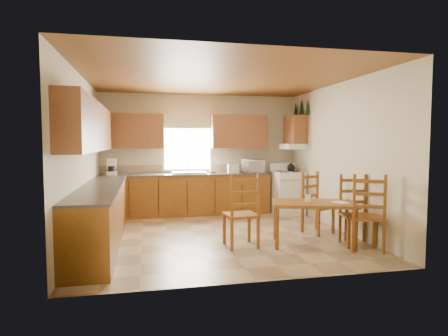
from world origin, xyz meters
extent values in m
plane|color=#9E835D|center=(0.00, 0.00, 0.00)|extent=(4.50, 4.50, 0.00)
plane|color=brown|center=(0.00, 0.00, 2.70)|extent=(4.50, 4.50, 0.00)
plane|color=beige|center=(-2.25, 0.00, 1.35)|extent=(4.50, 4.50, 0.00)
plane|color=beige|center=(2.25, 0.00, 1.35)|extent=(4.50, 4.50, 0.00)
plane|color=beige|center=(0.00, 2.25, 1.35)|extent=(4.50, 4.50, 0.00)
plane|color=beige|center=(0.00, -2.25, 1.35)|extent=(4.50, 4.50, 0.00)
cube|color=brown|center=(-0.38, 1.95, 0.44)|extent=(3.75, 0.60, 0.88)
cube|color=brown|center=(-1.95, -0.15, 0.44)|extent=(0.60, 3.60, 0.88)
cube|color=#48423B|center=(-0.38, 1.95, 0.90)|extent=(3.75, 0.63, 0.04)
cube|color=#48423B|center=(-1.95, -0.15, 0.90)|extent=(0.63, 3.60, 0.04)
cube|color=#8C7559|center=(-0.38, 2.24, 1.01)|extent=(3.75, 0.01, 0.18)
cube|color=brown|center=(-1.55, 2.08, 1.85)|extent=(1.41, 0.33, 0.75)
cube|color=brown|center=(0.86, 2.08, 1.85)|extent=(1.25, 0.33, 0.75)
cube|color=brown|center=(-2.08, -0.15, 1.85)|extent=(0.33, 3.60, 0.75)
cube|color=brown|center=(2.08, 1.65, 1.90)|extent=(0.33, 0.62, 0.62)
cube|color=white|center=(2.03, 1.65, 1.52)|extent=(0.44, 0.62, 0.12)
cube|color=white|center=(-0.30, 2.22, 1.55)|extent=(1.13, 0.02, 1.18)
cube|color=white|center=(-0.30, 2.21, 1.55)|extent=(1.05, 0.01, 1.10)
cube|color=#527C42|center=(-0.30, 2.19, 2.05)|extent=(1.19, 0.01, 0.24)
cube|color=silver|center=(-0.30, 1.95, 0.94)|extent=(0.75, 0.45, 0.04)
cone|color=black|center=(2.21, 1.33, 2.38)|extent=(0.22, 0.22, 0.36)
cone|color=black|center=(2.21, 1.65, 2.42)|extent=(0.22, 0.22, 0.36)
cone|color=black|center=(2.21, 1.97, 2.38)|extent=(0.22, 0.22, 0.36)
cube|color=white|center=(1.88, 1.61, 0.47)|extent=(0.66, 0.68, 0.94)
cube|color=white|center=(-1.95, 1.92, 1.10)|extent=(0.21, 0.25, 0.35)
cylinder|color=white|center=(0.23, 1.96, 1.06)|extent=(0.13, 0.13, 0.28)
cube|color=white|center=(0.70, 1.94, 1.02)|extent=(0.25, 0.16, 0.20)
imported|color=white|center=(1.18, 1.90, 1.07)|extent=(0.58, 0.49, 0.30)
cube|color=brown|center=(1.33, -0.92, 0.34)|extent=(1.43, 1.08, 0.68)
cube|color=brown|center=(0.20, -0.76, 0.57)|extent=(0.52, 0.49, 1.14)
cube|color=brown|center=(1.99, -1.33, 0.57)|extent=(0.62, 0.61, 1.15)
cube|color=brown|center=(1.75, -0.21, 0.54)|extent=(0.59, 0.58, 1.07)
cube|color=brown|center=(1.99, -1.08, 0.55)|extent=(0.53, 0.51, 1.09)
cube|color=white|center=(1.72, -1.05, 0.68)|extent=(0.23, 0.29, 0.00)
cube|color=white|center=(1.24, -0.91, 0.74)|extent=(0.09, 0.03, 0.12)
camera|label=1|loc=(-1.23, -6.31, 1.62)|focal=30.00mm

